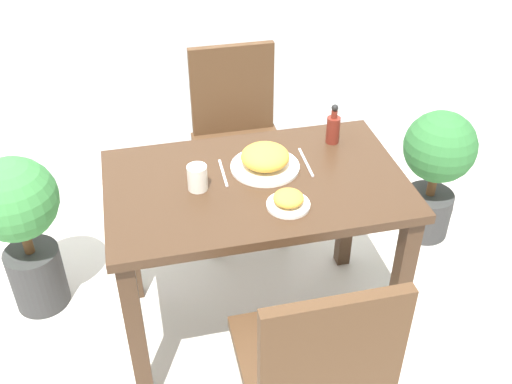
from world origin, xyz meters
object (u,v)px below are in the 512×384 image
at_px(chair_near, 315,366).
at_px(drink_cup, 197,178).
at_px(side_plate, 288,200).
at_px(potted_plant_right, 436,165).
at_px(sauce_bottle, 333,128).
at_px(chair_far, 238,133).
at_px(potted_plant_left, 21,223).
at_px(food_plate, 265,159).

relative_size(chair_near, drink_cup, 9.83).
bearing_deg(side_plate, potted_plant_right, 32.37).
relative_size(drink_cup, sauce_bottle, 0.57).
xyz_separation_m(chair_far, sauce_bottle, (0.28, -0.52, 0.28)).
relative_size(side_plate, potted_plant_left, 0.20).
xyz_separation_m(chair_near, drink_cup, (-0.24, 0.66, 0.27)).
height_order(chair_near, potted_plant_right, chair_near).
xyz_separation_m(food_plate, potted_plant_left, (-0.95, 0.26, -0.33)).
distance_m(chair_far, side_plate, 0.91).
height_order(food_plate, drink_cup, drink_cup).
height_order(chair_far, drink_cup, chair_far).
relative_size(side_plate, sauce_bottle, 0.90).
height_order(chair_near, drink_cup, chair_near).
distance_m(sauce_bottle, potted_plant_left, 1.31).
xyz_separation_m(chair_near, potted_plant_right, (0.94, 1.06, -0.12)).
distance_m(sauce_bottle, potted_plant_right, 0.76).
xyz_separation_m(side_plate, drink_cup, (-0.28, 0.17, 0.02)).
xyz_separation_m(chair_near, food_plate, (0.02, 0.73, 0.26)).
bearing_deg(sauce_bottle, potted_plant_right, 18.50).
distance_m(chair_far, potted_plant_right, 0.96).
distance_m(drink_cup, potted_plant_left, 0.84).
bearing_deg(sauce_bottle, chair_far, 118.18).
height_order(chair_near, chair_far, same).
relative_size(chair_near, potted_plant_left, 1.24).
height_order(potted_plant_left, potted_plant_right, potted_plant_left).
bearing_deg(sauce_bottle, drink_cup, -161.06).
xyz_separation_m(sauce_bottle, potted_plant_left, (-1.25, 0.14, -0.35)).
bearing_deg(chair_far, potted_plant_right, -19.16).
relative_size(potted_plant_left, potted_plant_right, 1.09).
relative_size(food_plate, drink_cup, 2.74).
relative_size(chair_far, drink_cup, 9.83).
bearing_deg(potted_plant_right, chair_far, 160.84).
relative_size(chair_far, potted_plant_right, 1.35).
distance_m(chair_near, sauce_bottle, 0.95).
xyz_separation_m(food_plate, potted_plant_right, (0.92, 0.33, -0.37)).
bearing_deg(sauce_bottle, chair_near, -110.94).
bearing_deg(potted_plant_right, side_plate, -147.63).
height_order(drink_cup, sauce_bottle, sauce_bottle).
distance_m(chair_near, side_plate, 0.55).
height_order(food_plate, potted_plant_right, food_plate).
height_order(chair_far, potted_plant_right, chair_far).
xyz_separation_m(chair_far, drink_cup, (-0.28, -0.71, 0.27)).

